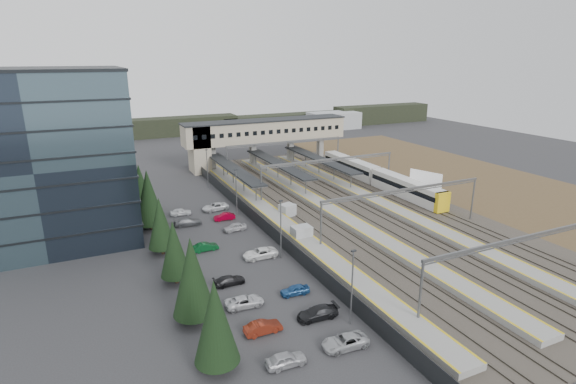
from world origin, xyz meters
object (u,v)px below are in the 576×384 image
office_building (38,158)px  relay_cabin_near (302,234)px  billboard (425,181)px  train (377,177)px  footbridge (255,134)px  relay_cabin_far (287,211)px

office_building → relay_cabin_near: bearing=-26.1°
billboard → relay_cabin_near: bearing=-165.3°
relay_cabin_near → train: bearing=35.4°
relay_cabin_near → footbridge: bearing=76.9°
relay_cabin_near → billboard: 30.50m
relay_cabin_far → train: train is taller
relay_cabin_far → billboard: size_ratio=0.47×
train → billboard: 11.89m
office_building → relay_cabin_far: size_ratio=8.52×
office_building → train: 60.94m
footbridge → relay_cabin_near: bearing=-103.1°
billboard → relay_cabin_far: bearing=174.6°
train → billboard: size_ratio=6.32×
relay_cabin_far → billboard: 27.15m
relay_cabin_far → footbridge: 37.45m
footbridge → billboard: (18.68, -38.44, -4.20)m
footbridge → billboard: size_ratio=6.65×
relay_cabin_near → relay_cabin_far: bearing=76.3°
relay_cabin_near → train: size_ratio=0.07×
office_building → relay_cabin_far: office_building is taller
billboard → office_building: bearing=172.3°
office_building → train: office_building is taller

